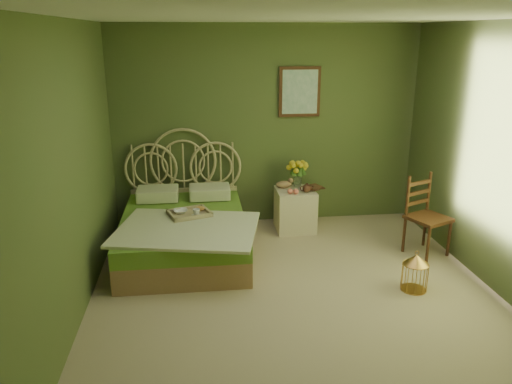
{
  "coord_description": "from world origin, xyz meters",
  "views": [
    {
      "loc": [
        -0.91,
        -4.18,
        2.47
      ],
      "look_at": [
        -0.29,
        1.0,
        0.81
      ],
      "focal_mm": 35.0,
      "sensor_mm": 36.0,
      "label": 1
    }
  ],
  "objects": [
    {
      "name": "wall_right",
      "position": [
        2.0,
        0.0,
        1.3
      ],
      "size": [
        0.0,
        4.5,
        4.5
      ],
      "primitive_type": "plane",
      "rotation": [
        1.57,
        0.0,
        -1.57
      ],
      "color": "#505A2F",
      "rests_on": "floor"
    },
    {
      "name": "bed",
      "position": [
        -1.1,
        1.29,
        0.29
      ],
      "size": [
        1.66,
        2.1,
        1.3
      ],
      "color": "#A07650",
      "rests_on": "floor"
    },
    {
      "name": "book_lower",
      "position": [
        0.51,
        1.86,
        0.55
      ],
      "size": [
        0.25,
        0.29,
        0.02
      ],
      "primitive_type": "imported",
      "rotation": [
        0.0,
        0.0,
        0.37
      ],
      "color": "#381E0F",
      "rests_on": "nightstand"
    },
    {
      "name": "book_upper",
      "position": [
        0.51,
        1.86,
        0.57
      ],
      "size": [
        0.24,
        0.26,
        0.02
      ],
      "primitive_type": "imported",
      "rotation": [
        0.0,
        0.0,
        -0.6
      ],
      "color": "#472819",
      "rests_on": "nightstand"
    },
    {
      "name": "coffee_cup",
      "position": [
        -0.95,
        1.15,
        0.54
      ],
      "size": [
        0.1,
        0.1,
        0.08
      ],
      "primitive_type": "imported",
      "rotation": [
        0.0,
        0.0,
        -0.24
      ],
      "color": "white",
      "rests_on": "bed"
    },
    {
      "name": "nightstand",
      "position": [
        0.34,
        1.86,
        0.35
      ],
      "size": [
        0.49,
        0.49,
        0.97
      ],
      "color": "#EBE6C0",
      "rests_on": "floor"
    },
    {
      "name": "wall_left",
      "position": [
        -2.0,
        0.0,
        1.3
      ],
      "size": [
        0.0,
        4.5,
        4.5
      ],
      "primitive_type": "plane",
      "rotation": [
        1.57,
        0.0,
        1.57
      ],
      "color": "#505A2F",
      "rests_on": "floor"
    },
    {
      "name": "floor",
      "position": [
        0.0,
        0.0,
        0.0
      ],
      "size": [
        4.5,
        4.5,
        0.0
      ],
      "primitive_type": "plane",
      "color": "tan",
      "rests_on": "ground"
    },
    {
      "name": "ceiling",
      "position": [
        0.0,
        0.0,
        2.6
      ],
      "size": [
        4.5,
        4.5,
        0.0
      ],
      "primitive_type": "plane",
      "rotation": [
        3.14,
        0.0,
        0.0
      ],
      "color": "silver",
      "rests_on": "wall_back"
    },
    {
      "name": "cereal_bowl",
      "position": [
        -1.13,
        1.26,
        0.52
      ],
      "size": [
        0.17,
        0.17,
        0.04
      ],
      "primitive_type": "imported",
      "rotation": [
        0.0,
        0.0,
        0.03
      ],
      "color": "white",
      "rests_on": "bed"
    },
    {
      "name": "wall_back",
      "position": [
        0.0,
        2.25,
        1.3
      ],
      "size": [
        4.0,
        0.0,
        4.0
      ],
      "primitive_type": "plane",
      "rotation": [
        1.57,
        0.0,
        0.0
      ],
      "color": "#505A2F",
      "rests_on": "floor"
    },
    {
      "name": "wall_art",
      "position": [
        0.43,
        2.22,
        1.75
      ],
      "size": [
        0.54,
        0.04,
        0.64
      ],
      "color": "#371F0F",
      "rests_on": "wall_back"
    },
    {
      "name": "birdcage",
      "position": [
        1.21,
        0.09,
        0.19
      ],
      "size": [
        0.25,
        0.25,
        0.38
      ],
      "rotation": [
        0.0,
        0.0,
        0.13
      ],
      "color": "#BA843B",
      "rests_on": "floor"
    },
    {
      "name": "chair",
      "position": [
        1.7,
        0.98,
        0.52
      ],
      "size": [
        0.54,
        0.54,
        0.93
      ],
      "rotation": [
        0.0,
        0.0,
        0.42
      ],
      "color": "#371F0F",
      "rests_on": "floor"
    }
  ]
}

